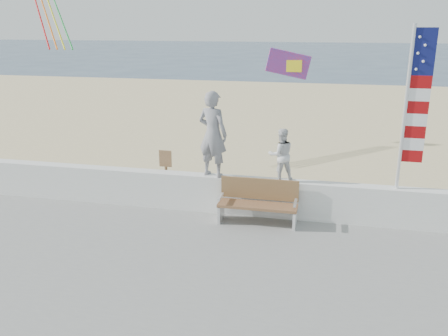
{
  "coord_description": "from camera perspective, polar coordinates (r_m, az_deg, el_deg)",
  "views": [
    {
      "loc": [
        2.5,
        -8.49,
        4.6
      ],
      "look_at": [
        0.2,
        1.8,
        1.35
      ],
      "focal_mm": 38.0,
      "sensor_mm": 36.0,
      "label": 1
    }
  ],
  "objects": [
    {
      "name": "ground",
      "position": [
        9.98,
        -3.44,
        -10.37
      ],
      "size": [
        220.0,
        220.0,
        0.0
      ],
      "primitive_type": "plane",
      "color": "#2D425B",
      "rests_on": "ground"
    },
    {
      "name": "bench",
      "position": [
        10.87,
        4.14,
        -4.01
      ],
      "size": [
        1.8,
        0.57,
        1.0
      ],
      "color": "#8A5E3C",
      "rests_on": "boardwalk"
    },
    {
      "name": "seawall",
      "position": [
        11.49,
        -0.76,
        -3.08
      ],
      "size": [
        30.0,
        0.35,
        0.9
      ],
      "primitive_type": "cube",
      "color": "white",
      "rests_on": "boardwalk"
    },
    {
      "name": "child",
      "position": [
        10.93,
        6.87,
        1.59
      ],
      "size": [
        0.73,
        0.65,
        1.23
      ],
      "primitive_type": "imported",
      "rotation": [
        0.0,
        0.0,
        3.51
      ],
      "color": "silver",
      "rests_on": "seawall"
    },
    {
      "name": "parafoil_kite",
      "position": [
        11.99,
        7.83,
        12.31
      ],
      "size": [
        1.14,
        0.44,
        0.76
      ],
      "color": "#FC1C33",
      "rests_on": "ground"
    },
    {
      "name": "sand",
      "position": [
        18.25,
        4.34,
        2.62
      ],
      "size": [
        90.0,
        40.0,
        0.08
      ],
      "primitive_type": "cube",
      "color": "beige",
      "rests_on": "ground"
    },
    {
      "name": "adult",
      "position": [
        11.1,
        -1.37,
        4.09
      ],
      "size": [
        0.86,
        0.69,
        2.03
      ],
      "primitive_type": "imported",
      "rotation": [
        0.0,
        0.0,
        2.82
      ],
      "color": "gray",
      "rests_on": "seawall"
    },
    {
      "name": "sign",
      "position": [
        12.08,
        -6.99,
        -0.61
      ],
      "size": [
        0.32,
        0.07,
        1.46
      ],
      "color": "brown",
      "rests_on": "sand"
    },
    {
      "name": "flag",
      "position": [
        10.75,
        21.72,
        7.32
      ],
      "size": [
        0.5,
        0.08,
        3.5
      ],
      "color": "white",
      "rests_on": "seawall"
    }
  ]
}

